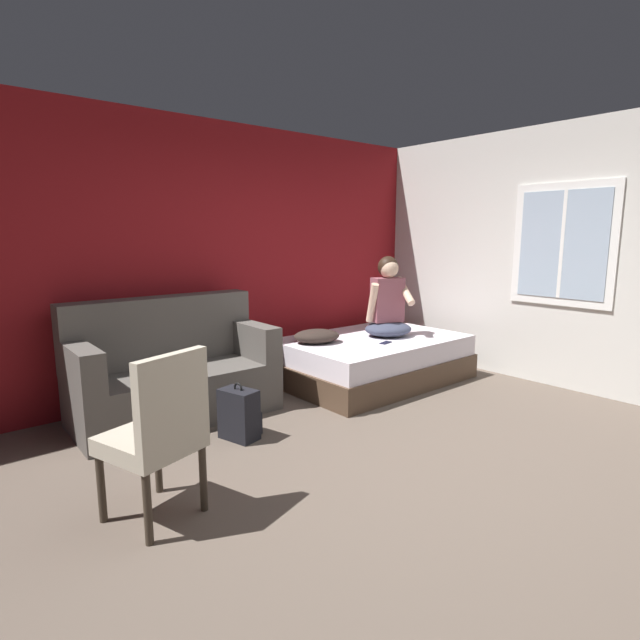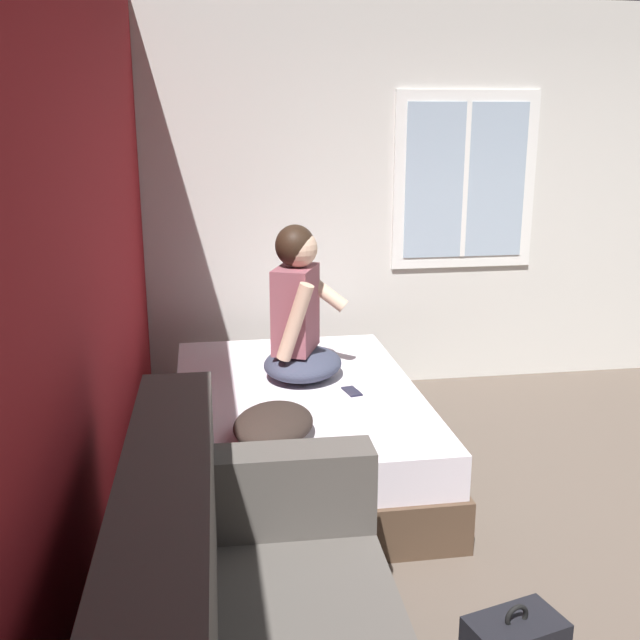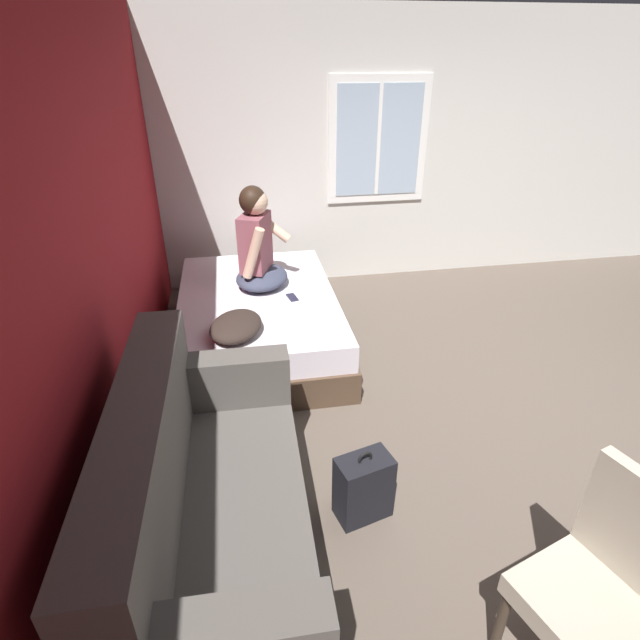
# 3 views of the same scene
# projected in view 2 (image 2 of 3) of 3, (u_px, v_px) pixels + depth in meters

# --- Properties ---
(wall_back_accent) EXTENTS (10.40, 0.16, 2.70)m
(wall_back_accent) POSITION_uv_depth(u_px,v_px,m) (56.00, 299.00, 2.42)
(wall_back_accent) COLOR maroon
(wall_back_accent) RESTS_ON ground
(wall_side_with_window) EXTENTS (0.19, 6.71, 2.70)m
(wall_side_with_window) POSITION_uv_depth(u_px,v_px,m) (511.00, 198.00, 5.48)
(wall_side_with_window) COLOR silver
(wall_side_with_window) RESTS_ON ground
(bed) EXTENTS (1.99, 1.35, 0.48)m
(bed) POSITION_uv_depth(u_px,v_px,m) (297.00, 429.00, 4.17)
(bed) COLOR #4C3828
(bed) RESTS_ON ground
(person_seated) EXTENTS (0.65, 0.60, 0.88)m
(person_seated) POSITION_uv_depth(u_px,v_px,m) (299.00, 317.00, 4.20)
(person_seated) COLOR #383D51
(person_seated) RESTS_ON bed
(throw_pillow) EXTENTS (0.58, 0.51, 0.14)m
(throw_pillow) POSITION_uv_depth(u_px,v_px,m) (273.00, 424.00, 3.46)
(throw_pillow) COLOR #2D231E
(throw_pillow) RESTS_ON bed
(cell_phone) EXTENTS (0.15, 0.10, 0.01)m
(cell_phone) POSITION_uv_depth(u_px,v_px,m) (352.00, 391.00, 4.05)
(cell_phone) COLOR black
(cell_phone) RESTS_ON bed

